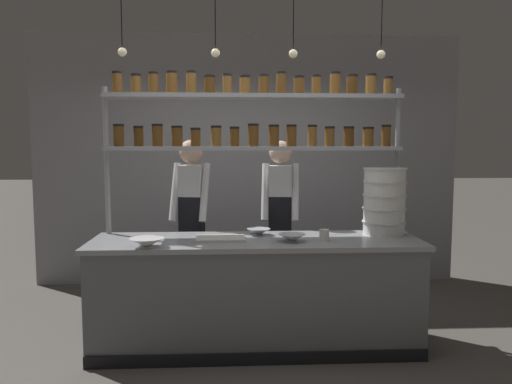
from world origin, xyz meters
The scene contains 13 objects.
ground_plane centered at (0.00, 0.00, 0.00)m, with size 40.00×40.00×0.00m, color #5B5651.
back_wall centered at (0.00, 2.02, 1.50)m, with size 5.13×0.12×3.01m, color #939399.
prep_counter centered at (0.00, 0.00, 0.46)m, with size 2.73×0.76×0.92m.
spice_shelf_unit centered at (0.00, 0.33, 1.88)m, with size 2.62×0.28×2.34m.
chef_left centered at (-0.59, 0.71, 1.02)m, with size 0.40×0.33×1.75m.
chef_center centered at (0.27, 0.73, 1.01)m, with size 0.39×0.32×1.74m.
container_stack centered at (1.13, 0.17, 1.21)m, with size 0.38×0.38×0.58m.
cutting_board centered at (-0.30, -0.03, 0.93)m, with size 0.40×0.26×0.02m.
prep_bowl_near_left centered at (0.03, 0.18, 0.95)m, with size 0.21×0.21×0.06m.
prep_bowl_center_front centered at (-0.85, -0.29, 0.96)m, with size 0.27×0.27×0.07m.
prep_bowl_center_back centered at (0.28, -0.12, 0.95)m, with size 0.22×0.22×0.06m.
serving_cup_front centered at (0.55, -0.11, 0.97)m, with size 0.08×0.08×0.10m.
pendant_light_row centered at (-0.02, 0.00, 2.45)m, with size 2.15×0.07×0.56m.
Camera 1 is at (-0.21, -4.07, 1.71)m, focal length 35.00 mm.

